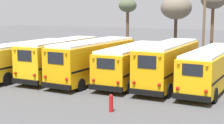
# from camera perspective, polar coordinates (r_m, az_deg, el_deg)

# --- Properties ---
(ground_plane) EXTENTS (160.00, 160.00, 0.00)m
(ground_plane) POSITION_cam_1_polar(r_m,az_deg,el_deg) (28.00, -0.12, -3.31)
(ground_plane) COLOR #4C4C4F
(school_bus_0) EXTENTS (2.56, 10.21, 2.99)m
(school_bus_0) POSITION_cam_1_polar(r_m,az_deg,el_deg) (31.04, -14.00, 0.68)
(school_bus_0) COLOR yellow
(school_bus_0) RESTS_ON ground
(school_bus_1) EXTENTS (2.59, 9.57, 3.29)m
(school_bus_1) POSITION_cam_1_polar(r_m,az_deg,el_deg) (29.75, -8.47, 0.79)
(school_bus_1) COLOR yellow
(school_bus_1) RESTS_ON ground
(school_bus_2) EXTENTS (2.89, 10.32, 3.31)m
(school_bus_2) POSITION_cam_1_polar(r_m,az_deg,el_deg) (28.30, -3.04, 0.48)
(school_bus_2) COLOR #E5A00C
(school_bus_2) RESTS_ON ground
(school_bus_3) EXTENTS (2.86, 10.23, 2.95)m
(school_bus_3) POSITION_cam_1_polar(r_m,az_deg,el_deg) (27.75, 3.45, -0.05)
(school_bus_3) COLOR #E5A00C
(school_bus_3) RESTS_ON ground
(school_bus_4) EXTENTS (2.46, 9.57, 3.34)m
(school_bus_4) POSITION_cam_1_polar(r_m,az_deg,el_deg) (26.41, 9.41, -0.16)
(school_bus_4) COLOR #E5A00C
(school_bus_4) RESTS_ON ground
(school_bus_5) EXTENTS (2.73, 10.73, 2.97)m
(school_bus_5) POSITION_cam_1_polar(r_m,az_deg,el_deg) (26.29, 16.25, -0.84)
(school_bus_5) COLOR #EAAA0F
(school_bus_5) RESTS_ON ground
(utility_pole) EXTENTS (1.80, 0.27, 8.49)m
(utility_pole) POSITION_cam_1_polar(r_m,az_deg,el_deg) (37.13, 15.04, 6.22)
(utility_pole) COLOR brown
(utility_pole) RESTS_ON ground
(bare_tree_0) EXTENTS (2.67, 2.67, 7.92)m
(bare_tree_0) POSITION_cam_1_polar(r_m,az_deg,el_deg) (39.60, 16.48, 9.64)
(bare_tree_0) COLOR brown
(bare_tree_0) RESTS_ON ground
(bare_tree_1) EXTENTS (2.45, 2.45, 7.34)m
(bare_tree_1) POSITION_cam_1_polar(r_m,az_deg,el_deg) (47.21, 2.62, 9.04)
(bare_tree_1) COLOR brown
(bare_tree_1) RESTS_ON ground
(bare_tree_2) EXTENTS (3.57, 3.57, 7.40)m
(bare_tree_2) POSITION_cam_1_polar(r_m,az_deg,el_deg) (40.75, 10.61, 8.75)
(bare_tree_2) COLOR #473323
(bare_tree_2) RESTS_ON ground
(fire_hydrant) EXTENTS (0.24, 0.24, 1.03)m
(fire_hydrant) POSITION_cam_1_polar(r_m,az_deg,el_deg) (19.76, -0.14, -6.84)
(fire_hydrant) COLOR #B21414
(fire_hydrant) RESTS_ON ground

